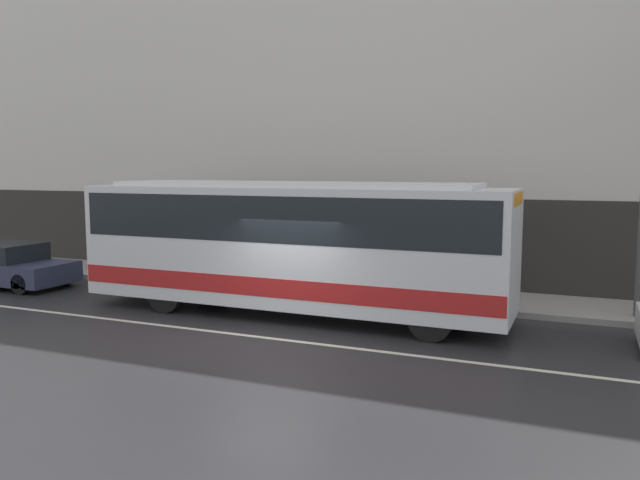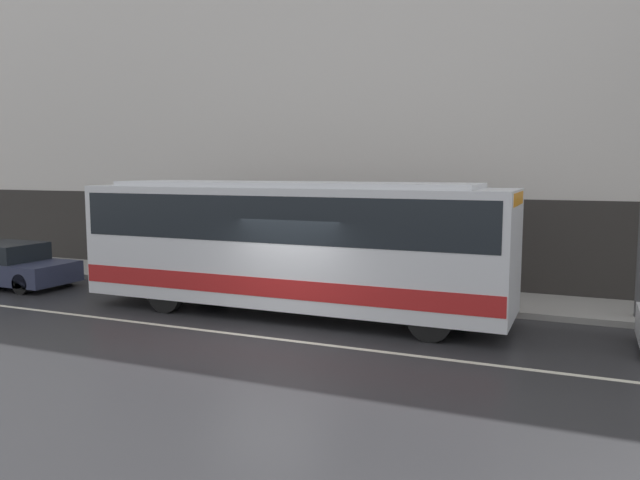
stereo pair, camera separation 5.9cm
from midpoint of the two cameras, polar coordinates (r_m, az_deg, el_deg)
name	(u,v)px [view 2 (the right image)]	position (r m, az deg, el deg)	size (l,w,h in m)	color
ground_plane	(269,338)	(13.74, -4.53, -8.95)	(60.00, 60.00, 0.00)	#262628
sidewalk	(354,291)	(18.48, 3.23, -4.65)	(60.00, 2.68, 0.16)	gray
building_facade	(372,75)	(19.74, 4.89, 14.82)	(60.00, 0.35, 13.44)	silver
lane_stripe	(269,338)	(13.74, -4.53, -8.93)	(54.00, 0.14, 0.01)	beige
transit_bus	(291,240)	(15.58, -2.60, -0.04)	(10.86, 2.50, 3.34)	silver
sedan_dark_behind	(9,266)	(21.88, -26.50, -2.12)	(4.24, 1.89, 1.34)	#2D334C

